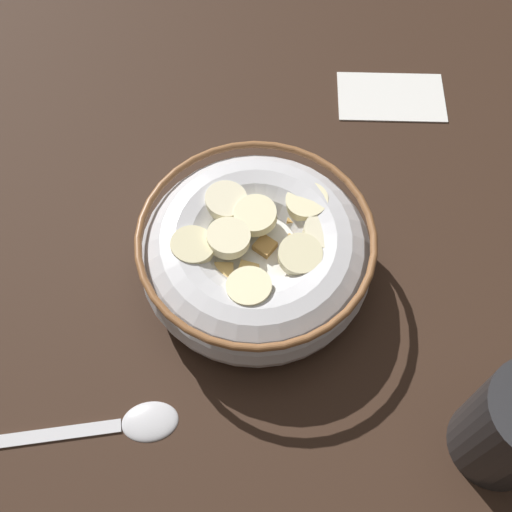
% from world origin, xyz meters
% --- Properties ---
extents(ground_plane, '(0.91, 0.91, 0.02)m').
position_xyz_m(ground_plane, '(0.00, 0.00, -0.01)').
color(ground_plane, '#332116').
extents(cereal_bowl, '(0.19, 0.19, 0.07)m').
position_xyz_m(cereal_bowl, '(0.00, 0.00, 0.03)').
color(cereal_bowl, silver).
rests_on(cereal_bowl, ground_plane).
extents(spoon, '(0.16, 0.04, 0.01)m').
position_xyz_m(spoon, '(-0.10, -0.13, 0.00)').
color(spoon, silver).
rests_on(spoon, ground_plane).
extents(folded_napkin, '(0.11, 0.07, 0.00)m').
position_xyz_m(folded_napkin, '(0.14, 0.20, 0.00)').
color(folded_napkin, white).
rests_on(folded_napkin, ground_plane).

